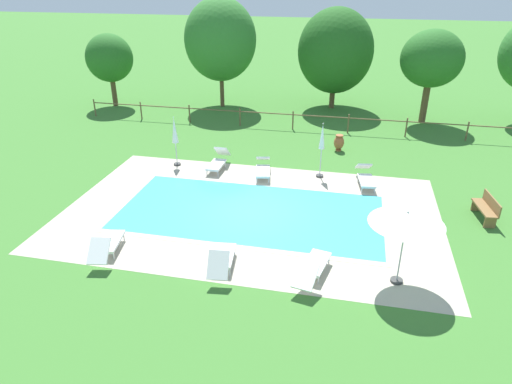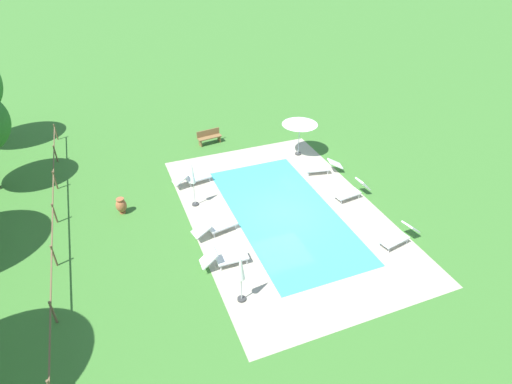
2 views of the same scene
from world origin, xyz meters
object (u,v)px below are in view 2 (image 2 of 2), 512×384
(sun_lounger_north_far, at_px, (322,167))
(sun_lounger_south_near_corner, at_px, (193,178))
(sun_lounger_north_near_steps, at_px, (216,227))
(wooden_bench_lawn_side, at_px, (209,136))
(patio_umbrella_closed_row_west, at_px, (241,270))
(sun_lounger_north_mid, at_px, (352,191))
(patio_umbrella_open_foreground, at_px, (300,122))
(terracotta_urn_near_fence, at_px, (121,205))
(sun_lounger_south_far, at_px, (225,258))
(sun_lounger_north_end, at_px, (399,236))
(patio_umbrella_closed_row_mid_west, at_px, (193,177))

(sun_lounger_north_far, height_order, sun_lounger_south_near_corner, sun_lounger_south_near_corner)
(sun_lounger_north_near_steps, distance_m, wooden_bench_lawn_side, 8.91)
(patio_umbrella_closed_row_west, bearing_deg, sun_lounger_north_mid, -59.83)
(sun_lounger_north_near_steps, distance_m, sun_lounger_south_near_corner, 4.40)
(patio_umbrella_open_foreground, height_order, wooden_bench_lawn_side, patio_umbrella_open_foreground)
(sun_lounger_north_near_steps, bearing_deg, sun_lounger_north_far, -67.41)
(sun_lounger_north_mid, relative_size, sun_lounger_north_far, 0.92)
(sun_lounger_north_near_steps, relative_size, patio_umbrella_closed_row_west, 0.93)
(wooden_bench_lawn_side, height_order, terracotta_urn_near_fence, wooden_bench_lawn_side)
(terracotta_urn_near_fence, bearing_deg, sun_lounger_south_far, -146.15)
(sun_lounger_south_near_corner, height_order, wooden_bench_lawn_side, wooden_bench_lawn_side)
(sun_lounger_south_near_corner, height_order, patio_umbrella_open_foreground, patio_umbrella_open_foreground)
(patio_umbrella_open_foreground, bearing_deg, patio_umbrella_closed_row_west, 143.51)
(sun_lounger_north_near_steps, height_order, patio_umbrella_open_foreground, patio_umbrella_open_foreground)
(patio_umbrella_closed_row_west, relative_size, terracotta_urn_near_fence, 2.82)
(sun_lounger_north_near_steps, height_order, patio_umbrella_closed_row_west, patio_umbrella_closed_row_west)
(sun_lounger_south_near_corner, distance_m, patio_umbrella_open_foreground, 6.91)
(sun_lounger_north_far, bearing_deg, wooden_bench_lawn_side, 39.94)
(patio_umbrella_open_foreground, relative_size, wooden_bench_lawn_side, 1.51)
(sun_lounger_south_far, bearing_deg, patio_umbrella_open_foreground, -43.06)
(sun_lounger_north_end, xyz_separation_m, sun_lounger_south_far, (1.41, 7.43, 0.00))
(sun_lounger_north_near_steps, height_order, sun_lounger_north_end, sun_lounger_north_end)
(sun_lounger_north_mid, bearing_deg, sun_lounger_south_near_corner, 59.53)
(sun_lounger_south_near_corner, xyz_separation_m, terracotta_urn_near_fence, (-1.30, 3.82, 0.07))
(sun_lounger_north_near_steps, relative_size, sun_lounger_north_far, 1.00)
(sun_lounger_north_mid, bearing_deg, sun_lounger_north_far, 4.13)
(sun_lounger_north_end, xyz_separation_m, sun_lounger_south_near_corner, (7.94, 7.11, -0.01))
(sun_lounger_south_near_corner, bearing_deg, patio_umbrella_closed_row_mid_west, 168.16)
(sun_lounger_north_mid, height_order, patio_umbrella_open_foreground, patio_umbrella_open_foreground)
(sun_lounger_south_near_corner, bearing_deg, sun_lounger_south_far, 177.20)
(sun_lounger_north_near_steps, xyz_separation_m, sun_lounger_south_near_corner, (4.40, -0.06, 0.01))
(sun_lounger_north_near_steps, bearing_deg, sun_lounger_south_far, 173.10)
(patio_umbrella_closed_row_mid_west, bearing_deg, sun_lounger_south_far, -178.93)
(sun_lounger_north_near_steps, distance_m, sun_lounger_north_mid, 7.17)
(wooden_bench_lawn_side, bearing_deg, terracotta_urn_near_fence, 133.07)
(patio_umbrella_closed_row_mid_west, bearing_deg, terracotta_urn_near_fence, 79.56)
(sun_lounger_north_near_steps, height_order, sun_lounger_north_mid, sun_lounger_north_mid)
(patio_umbrella_closed_row_west, bearing_deg, patio_umbrella_closed_row_mid_west, 0.56)
(sun_lounger_south_near_corner, relative_size, terracotta_urn_near_fence, 2.56)
(patio_umbrella_open_foreground, distance_m, terracotta_urn_near_fence, 10.81)
(patio_umbrella_open_foreground, bearing_deg, patio_umbrella_closed_row_mid_west, 112.01)
(sun_lounger_north_end, height_order, sun_lounger_south_near_corner, sun_lounger_north_end)
(sun_lounger_north_mid, relative_size, patio_umbrella_closed_row_west, 0.85)
(sun_lounger_south_far, height_order, patio_umbrella_closed_row_mid_west, patio_umbrella_closed_row_mid_west)
(patio_umbrella_closed_row_west, bearing_deg, sun_lounger_north_far, -45.96)
(sun_lounger_north_mid, bearing_deg, patio_umbrella_closed_row_mid_west, 73.34)
(patio_umbrella_open_foreground, bearing_deg, terracotta_urn_near_fence, 101.96)
(sun_lounger_south_far, xyz_separation_m, wooden_bench_lawn_side, (10.76, -2.43, 0.09))
(sun_lounger_north_end, relative_size, patio_umbrella_closed_row_mid_west, 0.84)
(sun_lounger_north_end, distance_m, sun_lounger_south_far, 7.56)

